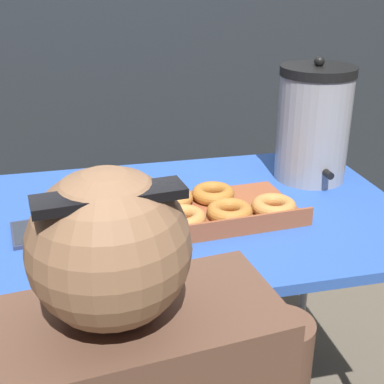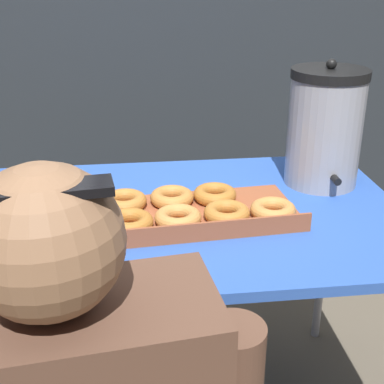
% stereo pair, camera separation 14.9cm
% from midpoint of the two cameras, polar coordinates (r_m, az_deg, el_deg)
% --- Properties ---
extents(folding_table, '(1.22, 0.83, 0.78)m').
position_cam_midpoint_polar(folding_table, '(1.54, 2.57, -3.90)').
color(folding_table, '#2D56B2').
rests_on(folding_table, ground).
extents(donut_box, '(0.56, 0.32, 0.05)m').
position_cam_midpoint_polar(donut_box, '(1.46, 2.98, -2.04)').
color(donut_box, brown).
rests_on(donut_box, folding_table).
extents(coffee_urn, '(0.23, 0.26, 0.39)m').
position_cam_midpoint_polar(coffee_urn, '(1.72, 16.44, 6.57)').
color(coffee_urn, '#939399').
rests_on(coffee_urn, folding_table).
extents(cell_phone, '(0.09, 0.15, 0.01)m').
position_cam_midpoint_polar(cell_phone, '(1.47, -14.45, -3.50)').
color(cell_phone, '#2D334C').
rests_on(cell_phone, folding_table).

